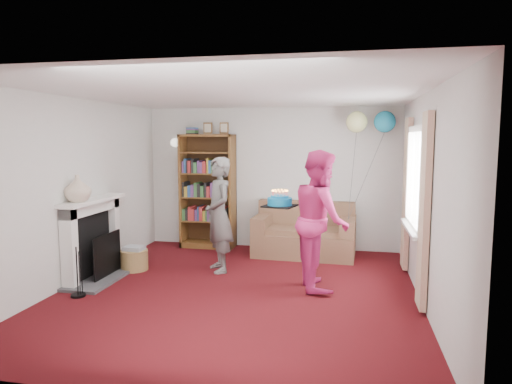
% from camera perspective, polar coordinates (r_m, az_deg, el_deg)
% --- Properties ---
extents(ground, '(5.00, 5.00, 0.00)m').
position_cam_1_polar(ground, '(6.00, -2.31, -12.31)').
color(ground, '#370808').
rests_on(ground, ground).
extents(wall_back, '(4.50, 0.02, 2.50)m').
position_cam_1_polar(wall_back, '(8.16, 1.88, 1.75)').
color(wall_back, silver).
rests_on(wall_back, ground).
extents(wall_left, '(0.02, 5.00, 2.50)m').
position_cam_1_polar(wall_left, '(6.63, -21.69, 0.13)').
color(wall_left, silver).
rests_on(wall_left, ground).
extents(wall_right, '(0.02, 5.00, 2.50)m').
position_cam_1_polar(wall_right, '(5.62, 20.61, -0.92)').
color(wall_right, silver).
rests_on(wall_right, ground).
extents(ceiling, '(4.50, 5.00, 0.01)m').
position_cam_1_polar(ceiling, '(5.70, -2.43, 12.25)').
color(ceiling, white).
rests_on(ceiling, wall_back).
extents(fireplace, '(0.55, 1.80, 1.12)m').
position_cam_1_polar(fireplace, '(6.82, -19.32, -5.89)').
color(fireplace, '#3F3F42').
rests_on(fireplace, ground).
extents(window_bay, '(0.14, 2.02, 2.20)m').
position_cam_1_polar(window_bay, '(6.21, 19.24, -0.62)').
color(window_bay, white).
rests_on(window_bay, ground).
extents(wall_sconce, '(0.16, 0.23, 0.16)m').
position_cam_1_polar(wall_sconce, '(8.46, -10.10, 6.11)').
color(wall_sconce, gold).
rests_on(wall_sconce, ground).
extents(bookcase, '(0.96, 0.42, 2.24)m').
position_cam_1_polar(bookcase, '(8.25, -5.99, -0.04)').
color(bookcase, '#472B14').
rests_on(bookcase, ground).
extents(sofa, '(1.66, 0.88, 0.88)m').
position_cam_1_polar(sofa, '(7.78, 6.12, -5.38)').
color(sofa, brown).
rests_on(sofa, ground).
extents(wicker_basket, '(0.40, 0.40, 0.36)m').
position_cam_1_polar(wicker_basket, '(7.11, -14.96, -8.11)').
color(wicker_basket, '#9A7748').
rests_on(wicker_basket, ground).
extents(person_striped, '(0.67, 0.74, 1.69)m').
position_cam_1_polar(person_striped, '(6.71, -4.67, -2.83)').
color(person_striped, black).
rests_on(person_striped, ground).
extents(person_magenta, '(0.88, 1.02, 1.81)m').
position_cam_1_polar(person_magenta, '(6.01, 8.07, -3.40)').
color(person_magenta, '#CB286C').
rests_on(person_magenta, ground).
extents(birthday_cake, '(0.39, 0.39, 0.22)m').
position_cam_1_polar(birthday_cake, '(6.07, 2.99, -1.21)').
color(birthday_cake, black).
rests_on(birthday_cake, ground).
extents(balloons, '(0.79, 0.52, 1.73)m').
position_cam_1_polar(balloons, '(7.65, 14.14, 8.50)').
color(balloons, '#3F3F3F').
rests_on(balloons, ground).
extents(mantel_vase, '(0.43, 0.43, 0.36)m').
position_cam_1_polar(mantel_vase, '(6.42, -21.40, 0.43)').
color(mantel_vase, beige).
rests_on(mantel_vase, fireplace).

